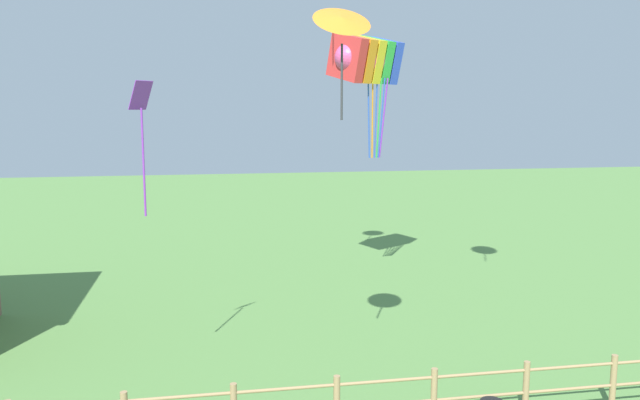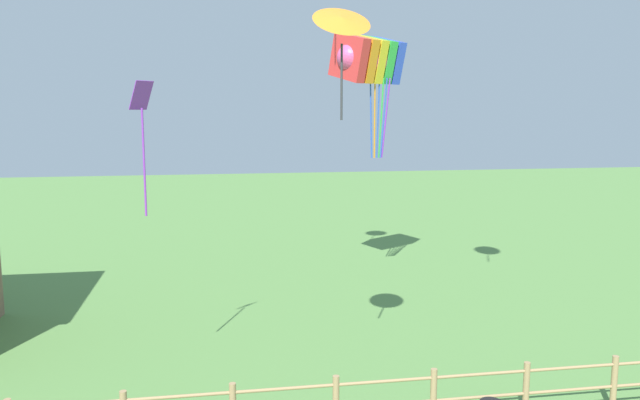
{
  "view_description": "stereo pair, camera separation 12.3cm",
  "coord_description": "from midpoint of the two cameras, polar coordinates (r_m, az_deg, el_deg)",
  "views": [
    {
      "loc": [
        -2.44,
        -5.86,
        6.72
      ],
      "look_at": [
        0.0,
        8.04,
        4.66
      ],
      "focal_mm": 35.0,
      "sensor_mm": 36.0,
      "label": 1
    },
    {
      "loc": [
        -2.32,
        -5.88,
        6.72
      ],
      "look_at": [
        0.0,
        8.04,
        4.66
      ],
      "focal_mm": 35.0,
      "sensor_mm": 36.0,
      "label": 2
    }
  ],
  "objects": [
    {
      "name": "kite_rainbow_parafoil",
      "position": [
        23.8,
        4.02,
        12.72
      ],
      "size": [
        3.34,
        3.03,
        4.62
      ],
      "color": "#E54C8C"
    },
    {
      "name": "kite_purple_streamer",
      "position": [
        15.0,
        -16.19,
        6.45
      ],
      "size": [
        0.57,
        0.58,
        3.13
      ],
      "color": "purple"
    },
    {
      "name": "kite_orange_delta",
      "position": [
        13.75,
        1.76,
        16.04
      ],
      "size": [
        1.36,
        1.21,
        2.51
      ],
      "color": "orange"
    }
  ]
}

